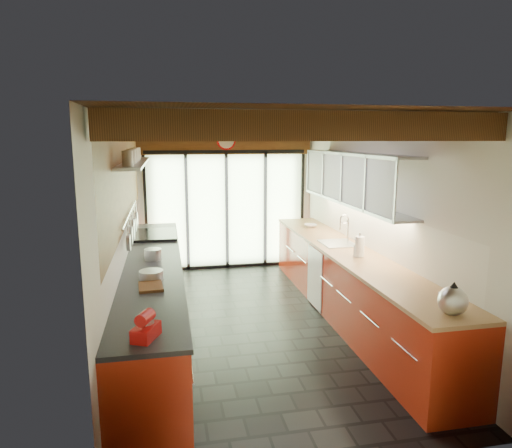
{
  "coord_description": "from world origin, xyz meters",
  "views": [
    {
      "loc": [
        -1.09,
        -5.53,
        2.39
      ],
      "look_at": [
        0.09,
        0.4,
        1.25
      ],
      "focal_mm": 32.0,
      "sensor_mm": 36.0,
      "label": 1
    }
  ],
  "objects_px": {
    "stand_mixer": "(146,327)",
    "bowl": "(310,226)",
    "soap_bottle": "(359,248)",
    "kettle": "(453,299)",
    "paper_towel": "(360,247)"
  },
  "relations": [
    {
      "from": "stand_mixer",
      "to": "bowl",
      "type": "height_order",
      "value": "stand_mixer"
    },
    {
      "from": "soap_bottle",
      "to": "bowl",
      "type": "relative_size",
      "value": 1.01
    },
    {
      "from": "kettle",
      "to": "stand_mixer",
      "type": "bearing_deg",
      "value": 179.87
    },
    {
      "from": "soap_bottle",
      "to": "stand_mixer",
      "type": "bearing_deg",
      "value": -142.84
    },
    {
      "from": "bowl",
      "to": "kettle",
      "type": "bearing_deg",
      "value": -90.0
    },
    {
      "from": "kettle",
      "to": "paper_towel",
      "type": "relative_size",
      "value": 1.12
    },
    {
      "from": "stand_mixer",
      "to": "bowl",
      "type": "relative_size",
      "value": 1.32
    },
    {
      "from": "paper_towel",
      "to": "bowl",
      "type": "relative_size",
      "value": 1.47
    },
    {
      "from": "stand_mixer",
      "to": "soap_bottle",
      "type": "relative_size",
      "value": 1.3
    },
    {
      "from": "paper_towel",
      "to": "bowl",
      "type": "bearing_deg",
      "value": 90.0
    },
    {
      "from": "stand_mixer",
      "to": "bowl",
      "type": "bearing_deg",
      "value": 56.84
    },
    {
      "from": "bowl",
      "to": "soap_bottle",
      "type": "bearing_deg",
      "value": -90.0
    },
    {
      "from": "paper_towel",
      "to": "kettle",
      "type": "bearing_deg",
      "value": -90.0
    },
    {
      "from": "stand_mixer",
      "to": "soap_bottle",
      "type": "distance_m",
      "value": 3.19
    },
    {
      "from": "kettle",
      "to": "bowl",
      "type": "distance_m",
      "value": 3.89
    }
  ]
}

